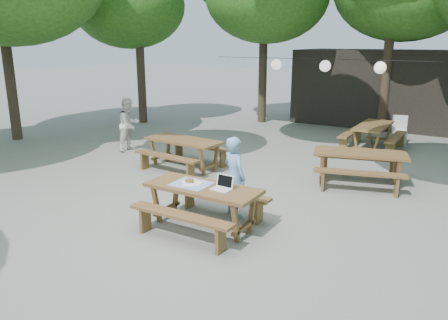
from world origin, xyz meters
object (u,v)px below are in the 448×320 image
picnic_table_nw (184,153)px  woman (234,177)px  main_picnic_table (203,206)px  plastic_chair (399,137)px  second_person (129,125)px

picnic_table_nw → woman: 3.34m
main_picnic_table → plastic_chair: bearing=78.1°
plastic_chair → woman: bearing=-115.8°
main_picnic_table → second_person: 6.01m
picnic_table_nw → plastic_chair: 6.95m
main_picnic_table → woman: 0.85m
main_picnic_table → second_person: second_person is taller
picnic_table_nw → plastic_chair: bearing=57.5°
woman → second_person: (-5.08, 2.71, 0.03)m
woman → second_person: bearing=-3.3°
second_person → plastic_chair: size_ratio=1.72×
picnic_table_nw → woman: bearing=-33.1°
main_picnic_table → picnic_table_nw: bearing=131.1°
picnic_table_nw → second_person: size_ratio=1.33×
picnic_table_nw → second_person: second_person is taller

